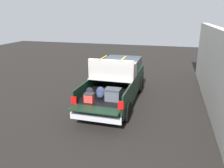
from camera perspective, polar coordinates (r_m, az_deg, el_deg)
The scene contains 3 objects.
ground_plane at distance 10.55m, azimuth 0.88°, elevation -4.73°, with size 40.00×40.00×0.00m, color black.
pickup_truck at distance 10.55m, azimuth 1.40°, elevation 0.83°, with size 6.05×2.06×2.23m.
building_facade at distance 10.83m, azimuth 24.91°, elevation 3.80°, with size 11.14×0.36×3.46m, color silver.
Camera 1 is at (-9.42, -2.46, 4.05)m, focal length 35.30 mm.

